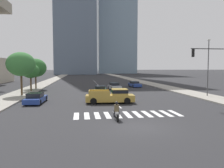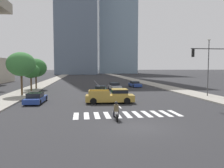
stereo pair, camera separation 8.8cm
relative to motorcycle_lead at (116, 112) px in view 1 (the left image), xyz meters
The scene contains 17 objects.
ground_plane 2.94m from the motorcycle_lead, 63.81° to the right, with size 800.00×800.00×0.00m, color #28282B.
sidewalk_east 31.15m from the motorcycle_lead, 61.64° to the left, with size 4.00×260.00×0.15m, color gray.
sidewalk_west 30.03m from the motorcycle_lead, 114.07° to the left, with size 4.00×260.00×0.15m, color gray.
crosswalk_near 2.28m from the motorcycle_lead, 54.73° to the left, with size 9.45×2.84×0.01m.
lane_divider_center 29.83m from the motorcycle_lead, 87.55° to the left, with size 0.14×50.00×0.01m.
motorcycle_lead is the anchor object (origin of this frame).
pickup_truck 8.46m from the motorcycle_lead, 84.28° to the left, with size 5.77×2.40×1.67m.
sedan_green_0 17.30m from the motorcycle_lead, 89.39° to the left, with size 2.23×4.56×1.33m.
sedan_silver_1 24.32m from the motorcycle_lead, 81.87° to the left, with size 2.07×4.49×1.31m.
sedan_blue_2 30.61m from the motorcycle_lead, 73.60° to the left, with size 2.04×4.58×1.24m.
sedan_blue_3 12.50m from the motorcycle_lead, 130.38° to the left, with size 2.04×4.73×1.24m.
traffic_signal_near 13.86m from the motorcycle_lead, 23.87° to the left, with size 5.22×0.28×6.47m.
street_lamp_east 19.81m from the motorcycle_lead, 38.76° to the left, with size 0.50×0.24×8.03m.
street_tree_nearest 20.64m from the motorcycle_lead, 124.45° to the left, with size 4.12×4.12×6.28m.
street_tree_second 25.74m from the motorcycle_lead, 116.60° to the left, with size 2.97×2.97×4.71m.
street_tree_third 29.64m from the motorcycle_lead, 112.89° to the left, with size 4.15×4.15×5.74m.
office_tower_center_skyline 156.15m from the motorcycle_lead, 81.34° to the left, with size 26.67×28.58×83.98m.
Camera 1 is at (-4.06, -14.93, 4.18)m, focal length 35.91 mm.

